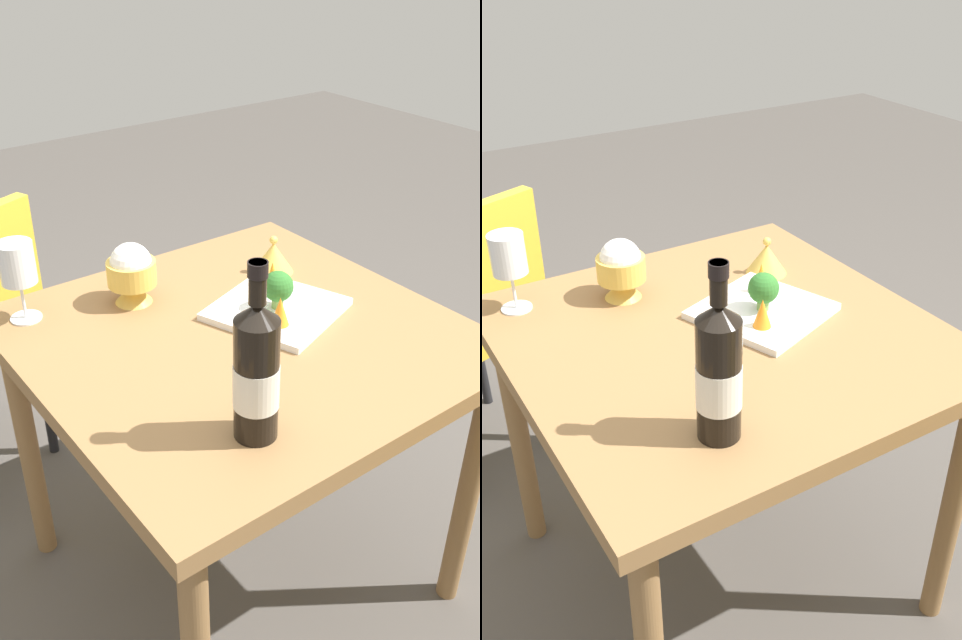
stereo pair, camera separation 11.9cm
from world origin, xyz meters
TOP-DOWN VIEW (x-y plane):
  - ground_plane at (0.00, 0.00)m, footprint 8.00×8.00m
  - dining_table at (0.00, 0.00)m, footprint 0.86×0.86m
  - wine_bottle at (0.28, -0.18)m, footprint 0.08×0.08m
  - wine_glass at (-0.32, -0.34)m, footprint 0.08×0.08m
  - rice_bowl at (-0.25, -0.11)m, footprint 0.11×0.11m
  - rice_bowl_lid at (-0.18, 0.24)m, footprint 0.10×0.10m
  - serving_plate at (-0.02, 0.12)m, footprint 0.32×0.32m
  - broccoli_floret at (-0.01, 0.11)m, footprint 0.07×0.07m
  - carrot_garnish_left at (-0.08, 0.16)m, footprint 0.04×0.04m
  - carrot_garnish_right at (0.05, 0.07)m, footprint 0.04×0.04m

SIDE VIEW (x-z plane):
  - ground_plane at x=0.00m, z-range 0.00..0.00m
  - dining_table at x=0.00m, z-range 0.27..1.00m
  - serving_plate at x=-0.02m, z-range 0.72..0.74m
  - rice_bowl_lid at x=-0.18m, z-range 0.71..0.81m
  - carrot_garnish_right at x=0.05m, z-range 0.74..0.80m
  - carrot_garnish_left at x=-0.08m, z-range 0.74..0.81m
  - broccoli_floret at x=-0.01m, z-range 0.74..0.83m
  - rice_bowl at x=-0.25m, z-range 0.72..0.87m
  - wine_bottle at x=0.28m, z-range 0.69..1.01m
  - wine_glass at x=-0.32m, z-range 0.76..0.94m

